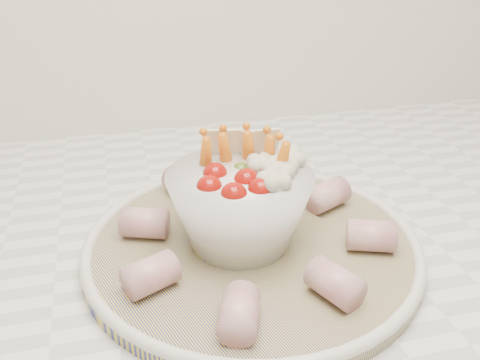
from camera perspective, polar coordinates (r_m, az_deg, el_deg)
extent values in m
cube|color=silver|center=(0.64, 2.04, -5.40)|extent=(2.04, 0.62, 0.04)
cylinder|color=navy|center=(0.56, 1.29, -7.25)|extent=(0.44, 0.44, 0.01)
torus|color=silver|center=(0.56, 1.30, -6.62)|extent=(0.35, 0.35, 0.01)
sphere|color=maroon|center=(0.50, -3.30, -0.86)|extent=(0.03, 0.03, 0.03)
sphere|color=maroon|center=(0.49, -0.65, -1.67)|extent=(0.03, 0.03, 0.03)
sphere|color=maroon|center=(0.50, 2.19, -1.12)|extent=(0.03, 0.03, 0.03)
sphere|color=maroon|center=(0.53, -2.68, 0.54)|extent=(0.03, 0.03, 0.03)
sphere|color=maroon|center=(0.51, 0.69, -0.10)|extent=(0.03, 0.03, 0.03)
sphere|color=#466321|center=(0.54, 0.12, 0.94)|extent=(0.02, 0.02, 0.02)
cone|color=orange|center=(0.55, -1.56, 2.66)|extent=(0.03, 0.04, 0.06)
cone|color=orange|center=(0.55, 0.91, 2.89)|extent=(0.03, 0.04, 0.06)
cone|color=orange|center=(0.54, 3.10, 2.45)|extent=(0.02, 0.04, 0.06)
cone|color=orange|center=(0.54, -3.67, 2.21)|extent=(0.02, 0.03, 0.06)
cone|color=orange|center=(0.53, 4.43, 1.65)|extent=(0.02, 0.04, 0.06)
sphere|color=beige|center=(0.52, 4.42, 0.60)|extent=(0.03, 0.03, 0.03)
sphere|color=beige|center=(0.50, 3.71, -0.66)|extent=(0.03, 0.03, 0.03)
sphere|color=beige|center=(0.54, 5.16, 1.56)|extent=(0.03, 0.03, 0.03)
sphere|color=beige|center=(0.53, 2.44, 1.05)|extent=(0.03, 0.03, 0.03)
cube|color=beige|center=(0.56, -0.31, 3.57)|extent=(0.04, 0.03, 0.04)
cube|color=beige|center=(0.56, 2.15, 3.51)|extent=(0.04, 0.01, 0.04)
cube|color=beige|center=(0.56, -1.96, 3.51)|extent=(0.04, 0.02, 0.04)
cylinder|color=#AE4F5F|center=(0.62, 9.31, -1.59)|extent=(0.06, 0.05, 0.03)
cylinder|color=#AE4F5F|center=(0.65, 2.19, 0.45)|extent=(0.05, 0.06, 0.03)
cylinder|color=#AE4F5F|center=(0.64, -6.07, -0.39)|extent=(0.05, 0.06, 0.03)
cylinder|color=#AE4F5F|center=(0.57, -10.12, -4.52)|extent=(0.06, 0.05, 0.03)
cylinder|color=#AE4F5F|center=(0.49, -9.51, -9.93)|extent=(0.06, 0.05, 0.03)
cylinder|color=#AE4F5F|center=(0.45, -0.06, -14.04)|extent=(0.05, 0.06, 0.03)
cylinder|color=#AE4F5F|center=(0.48, 10.09, -10.77)|extent=(0.05, 0.06, 0.03)
cylinder|color=#AE4F5F|center=(0.55, 13.81, -5.78)|extent=(0.06, 0.05, 0.03)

